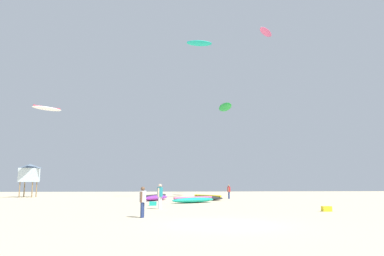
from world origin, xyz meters
TOP-DOWN VIEW (x-y plane):
  - ground_plane at (0.00, 0.00)m, footprint 120.00×120.00m
  - person_foreground at (-3.58, 3.25)m, footprint 0.35×0.50m
  - person_midground at (4.82, 24.62)m, footprint 0.35×0.47m
  - person_left at (-2.75, 9.31)m, footprint 0.38×0.51m
  - kite_grounded_near at (0.15, 16.69)m, footprint 4.54×3.58m
  - kite_grounded_mid at (-3.33, 21.54)m, footprint 3.42×5.14m
  - kite_grounded_far at (2.03, 21.75)m, footprint 3.50×4.45m
  - lifeguard_tower at (-19.39, 31.12)m, footprint 2.30×2.30m
  - cooler_box at (-3.33, 13.09)m, footprint 0.56×0.36m
  - gear_bag at (7.57, 6.40)m, footprint 0.56×0.36m
  - kite_aloft_0 at (-16.22, 26.47)m, footprint 3.29×2.96m
  - kite_aloft_1 at (14.77, 41.26)m, footprint 3.76×4.24m
  - kite_aloft_2 at (5.96, 32.74)m, footprint 1.98×4.48m
  - kite_aloft_4 at (1.62, 25.45)m, footprint 3.14×1.04m

SIDE VIEW (x-z plane):
  - ground_plane at x=0.00m, z-range 0.00..0.00m
  - cooler_box at x=-3.33m, z-range 0.00..0.32m
  - gear_bag at x=7.57m, z-range 0.00..0.32m
  - kite_grounded_far at x=2.03m, z-range -0.01..0.53m
  - kite_grounded_near at x=0.15m, z-range -0.02..0.55m
  - kite_grounded_mid at x=-3.33m, z-range -0.02..0.60m
  - person_midground at x=4.82m, z-range 0.13..1.68m
  - person_foreground at x=-3.58m, z-range 0.13..1.69m
  - person_left at x=-2.75m, z-range 0.14..1.82m
  - lifeguard_tower at x=-19.39m, z-range 0.98..5.13m
  - kite_aloft_0 at x=-16.22m, z-range 10.14..10.61m
  - kite_aloft_2 at x=5.96m, z-range 11.73..12.84m
  - kite_aloft_4 at x=1.62m, z-range 18.24..18.92m
  - kite_aloft_1 at x=14.77m, z-range 27.09..27.95m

